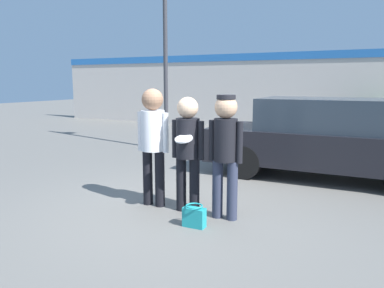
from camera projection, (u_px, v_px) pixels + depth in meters
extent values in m
plane|color=#66635E|center=(178.00, 207.00, 5.79)|extent=(56.00, 56.00, 0.00)
cube|color=beige|center=(303.00, 91.00, 14.92)|extent=(24.00, 0.18, 3.10)
cube|color=#2666B2|center=(304.00, 55.00, 14.60)|extent=(24.00, 0.04, 0.30)
cylinder|color=black|center=(148.00, 177.00, 5.87)|extent=(0.15, 0.15, 0.87)
cylinder|color=black|center=(160.00, 179.00, 5.78)|extent=(0.15, 0.15, 0.87)
cylinder|color=silver|center=(153.00, 131.00, 5.70)|extent=(0.36, 0.36, 0.62)
cylinder|color=silver|center=(141.00, 131.00, 5.80)|extent=(0.09, 0.09, 0.60)
cylinder|color=silver|center=(166.00, 133.00, 5.61)|extent=(0.09, 0.09, 0.60)
sphere|color=#8C664C|center=(152.00, 99.00, 5.63)|extent=(0.33, 0.33, 0.33)
cylinder|color=black|center=(181.00, 184.00, 5.60)|extent=(0.15, 0.15, 0.82)
cylinder|color=black|center=(194.00, 186.00, 5.51)|extent=(0.15, 0.15, 0.82)
cylinder|color=black|center=(188.00, 138.00, 5.44)|extent=(0.35, 0.35, 0.58)
cylinder|color=black|center=(175.00, 139.00, 5.53)|extent=(0.09, 0.09, 0.56)
cylinder|color=black|center=(201.00, 141.00, 5.35)|extent=(0.09, 0.09, 0.56)
sphere|color=#DBB28E|center=(188.00, 108.00, 5.37)|extent=(0.31, 0.31, 0.31)
cylinder|color=white|center=(184.00, 139.00, 5.19)|extent=(0.25, 0.25, 0.10)
cylinder|color=#2D3347|center=(218.00, 189.00, 5.30)|extent=(0.15, 0.15, 0.83)
cylinder|color=#2D3347|center=(232.00, 191.00, 5.21)|extent=(0.15, 0.15, 0.83)
cylinder|color=black|center=(226.00, 140.00, 5.14)|extent=(0.32, 0.32, 0.59)
cylinder|color=black|center=(212.00, 140.00, 5.23)|extent=(0.09, 0.09, 0.57)
cylinder|color=black|center=(240.00, 142.00, 5.06)|extent=(0.09, 0.09, 0.57)
sphere|color=tan|center=(226.00, 107.00, 5.07)|extent=(0.31, 0.31, 0.31)
cylinder|color=black|center=(226.00, 97.00, 5.04)|extent=(0.26, 0.26, 0.06)
cube|color=black|center=(325.00, 147.00, 7.53)|extent=(4.62, 1.85, 0.68)
cube|color=#28333D|center=(323.00, 114.00, 7.46)|extent=(2.40, 1.59, 0.63)
cylinder|color=black|center=(266.00, 149.00, 8.93)|extent=(0.67, 0.22, 0.67)
cylinder|color=black|center=(244.00, 162.00, 7.46)|extent=(0.67, 0.22, 0.67)
cylinder|color=#38383D|center=(165.00, 33.00, 10.22)|extent=(0.12, 0.12, 6.47)
sphere|color=#285B2D|center=(371.00, 119.00, 13.26)|extent=(1.23, 1.23, 1.23)
cube|color=teal|center=(194.00, 217.00, 4.99)|extent=(0.30, 0.14, 0.26)
torus|color=teal|center=(194.00, 206.00, 4.96)|extent=(0.23, 0.23, 0.02)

